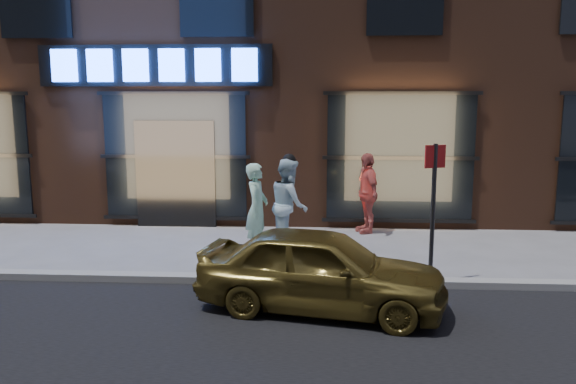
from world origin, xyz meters
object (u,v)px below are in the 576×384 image
man_bowtie (257,208)px  passerby (367,193)px  man_cap (289,204)px  gold_sedan (321,269)px  sign_post (433,200)px

man_bowtie → passerby: bearing=-43.2°
man_cap → passerby: size_ratio=1.02×
gold_sedan → sign_post: 2.27m
man_bowtie → sign_post: size_ratio=0.77×
passerby → sign_post: 3.51m
man_bowtie → sign_post: bearing=-111.2°
gold_sedan → sign_post: sign_post is taller
passerby → gold_sedan: passerby is taller
sign_post → man_bowtie: bearing=128.4°
man_bowtie → man_cap: size_ratio=0.96×
man_cap → sign_post: bearing=-139.2°
gold_sedan → man_bowtie: bearing=34.2°
man_cap → passerby: (1.59, 1.55, -0.02)m
man_cap → gold_sedan: 3.19m
man_bowtie → man_cap: man_cap is taller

